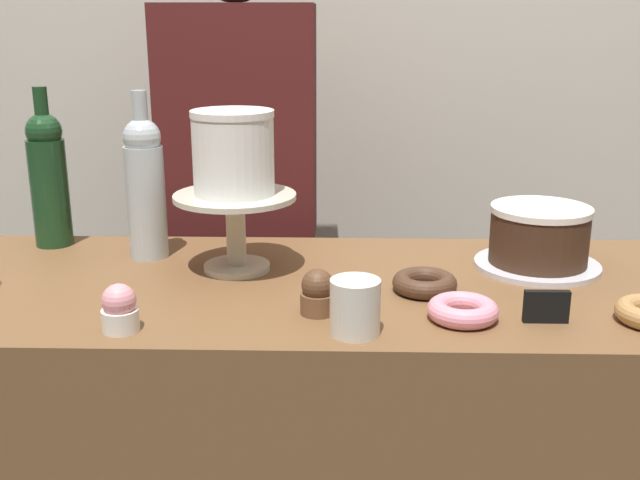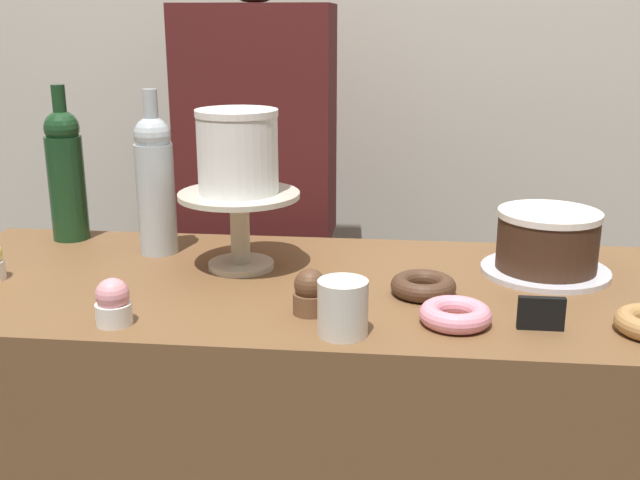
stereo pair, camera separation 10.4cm
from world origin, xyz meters
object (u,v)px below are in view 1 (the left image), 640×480
cake_stand_pedestal (236,219)px  cupcake_chocolate (319,293)px  cupcake_strawberry (120,309)px  chocolate_round_cake (539,235)px  coffee_cup_ceramic (355,307)px  wine_bottle_clear (145,185)px  price_sign_chalkboard (546,307)px  wine_bottle_green (48,177)px  donut_chocolate (425,283)px  donut_pink (463,310)px  barista_figure (243,241)px  white_layer_cake (233,153)px

cake_stand_pedestal → cupcake_chocolate: (0.16, -0.21, -0.06)m
cupcake_chocolate → cupcake_strawberry: 0.31m
chocolate_round_cake → cupcake_chocolate: 0.47m
coffee_cup_ceramic → wine_bottle_clear: bearing=137.2°
cupcake_chocolate → price_sign_chalkboard: bearing=-4.5°
cupcake_strawberry → coffee_cup_ceramic: coffee_cup_ceramic is taller
wine_bottle_green → coffee_cup_ceramic: 0.77m
donut_chocolate → price_sign_chalkboard: size_ratio=1.60×
donut_pink → price_sign_chalkboard: size_ratio=1.60×
wine_bottle_green → barista_figure: bearing=39.0°
wine_bottle_clear → donut_chocolate: bearing=-19.8°
cake_stand_pedestal → cupcake_strawberry: size_ratio=3.03×
cake_stand_pedestal → cupcake_chocolate: cake_stand_pedestal is taller
wine_bottle_clear → coffee_cup_ceramic: (0.40, -0.37, -0.10)m
cupcake_chocolate → donut_chocolate: (0.18, 0.10, -0.02)m
wine_bottle_clear → cupcake_strawberry: wine_bottle_clear is taller
wine_bottle_green → chocolate_round_cake: bearing=-7.4°
cupcake_chocolate → donut_pink: (0.23, -0.02, -0.02)m
wine_bottle_green → wine_bottle_clear: size_ratio=1.00×
white_layer_cake → coffee_cup_ceramic: 0.40m
cake_stand_pedestal → coffee_cup_ceramic: bearing=-53.4°
cupcake_strawberry → coffee_cup_ceramic: bearing=-0.2°
coffee_cup_ceramic → barista_figure: 0.79m
white_layer_cake → price_sign_chalkboard: white_layer_cake is taller
cupcake_strawberry → wine_bottle_clear: bearing=97.2°
white_layer_cake → wine_bottle_clear: size_ratio=0.47×
barista_figure → coffee_cup_ceramic: bearing=-70.3°
donut_chocolate → donut_pink: same height
donut_chocolate → donut_pink: bearing=-69.8°
chocolate_round_cake → wine_bottle_clear: wine_bottle_clear is taller
wine_bottle_green → coffee_cup_ceramic: (0.62, -0.45, -0.10)m
cake_stand_pedestal → cupcake_strawberry: cake_stand_pedestal is taller
white_layer_cake → wine_bottle_green: wine_bottle_green is taller
cupcake_strawberry → barista_figure: (0.09, 0.73, -0.11)m
cupcake_chocolate → donut_pink: bearing=-5.3°
wine_bottle_clear → donut_chocolate: (0.52, -0.19, -0.13)m
white_layer_cake → cupcake_chocolate: white_layer_cake is taller
donut_chocolate → barista_figure: 0.68m
donut_chocolate → cake_stand_pedestal: bearing=162.3°
price_sign_chalkboard → wine_bottle_clear: bearing=155.3°
cupcake_chocolate → donut_chocolate: size_ratio=0.66×
wine_bottle_clear → donut_chocolate: 0.57m
wine_bottle_green → cupcake_chocolate: wine_bottle_green is taller
cake_stand_pedestal → donut_chocolate: cake_stand_pedestal is taller
white_layer_cake → cupcake_chocolate: (0.16, -0.21, -0.19)m
wine_bottle_green → price_sign_chalkboard: (0.92, -0.40, -0.12)m
white_layer_cake → wine_bottle_clear: bearing=156.5°
wine_bottle_green → cupcake_strawberry: bearing=-59.4°
donut_pink → price_sign_chalkboard: price_sign_chalkboard is taller
white_layer_cake → barista_figure: 0.54m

